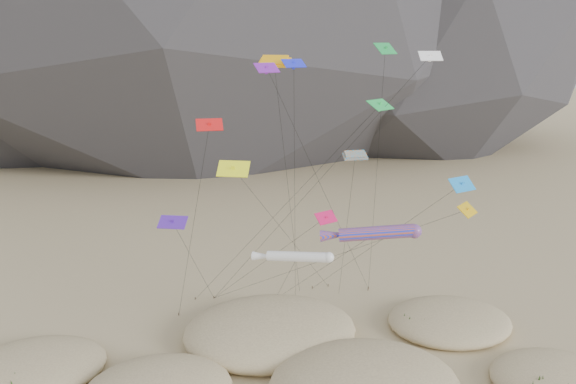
% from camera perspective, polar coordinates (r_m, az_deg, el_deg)
% --- Properties ---
extents(kite_stakes, '(20.52, 3.24, 0.30)m').
position_cam_1_polar(kite_stakes, '(60.51, -0.36, -10.37)').
color(kite_stakes, '#3F2D1E').
rests_on(kite_stakes, ground).
extents(rainbow_tube_kite, '(8.17, 15.41, 12.26)m').
position_cam_1_polar(rainbow_tube_kite, '(45.29, 8.61, -4.16)').
color(rainbow_tube_kite, '#D85416').
rests_on(rainbow_tube_kite, ground).
extents(white_tube_kite, '(5.74, 16.03, 11.24)m').
position_cam_1_polar(white_tube_kite, '(42.10, 0.63, -6.59)').
color(white_tube_kite, silver).
rests_on(white_tube_kite, ground).
extents(orange_parafoil, '(6.34, 12.18, 25.14)m').
position_cam_1_polar(orange_parafoil, '(44.16, -1.37, 12.74)').
color(orange_parafoil, '#FFAD0D').
rests_on(orange_parafoil, ground).
extents(multi_parafoil, '(2.20, 7.07, 16.88)m').
position_cam_1_polar(multi_parafoil, '(49.79, 6.82, 3.53)').
color(multi_parafoil, orange).
rests_on(multi_parafoil, ground).
extents(delta_kites, '(25.77, 17.38, 25.97)m').
position_cam_1_polar(delta_kites, '(44.95, 5.11, 4.93)').
color(delta_kites, red).
rests_on(delta_kites, ground).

